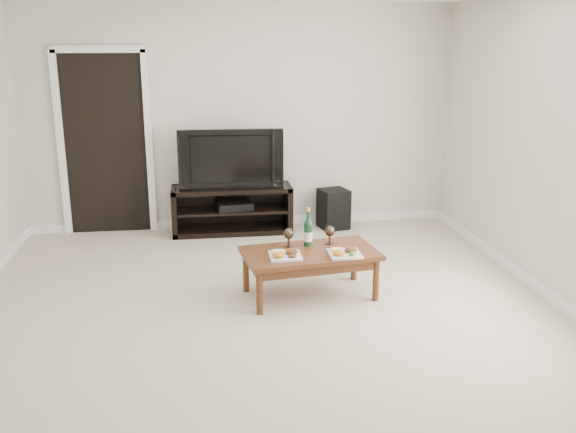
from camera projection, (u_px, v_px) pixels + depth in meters
The scene contains 13 objects.
floor at pixel (267, 321), 5.21m from camera, with size 5.50×5.50×0.00m, color beige.
back_wall at pixel (240, 118), 7.49m from camera, with size 5.00×0.04×2.60m, color beige.
doorway at pixel (106, 145), 7.32m from camera, with size 0.90×0.02×2.05m, color black.
media_console at pixel (232, 209), 7.49m from camera, with size 1.38×0.45×0.55m, color black.
television at pixel (231, 157), 7.32m from camera, with size 1.18×0.16×0.68m, color black.
av_receiver at pixel (234, 205), 7.47m from camera, with size 0.40×0.30×0.08m, color black.
subwoofer at pixel (333, 209), 7.66m from camera, with size 0.31×0.31×0.47m, color black.
coffee_table at pixel (310, 274), 5.66m from camera, with size 1.16×0.63×0.42m, color #542A17.
plate_left at pixel (285, 253), 5.45m from camera, with size 0.27×0.27×0.07m, color white.
plate_right at pixel (345, 251), 5.50m from camera, with size 0.27×0.27×0.07m, color white.
wine_bottle at pixel (308, 227), 5.70m from camera, with size 0.07×0.07×0.35m, color #0F381F.
goblet_left at pixel (289, 237), 5.71m from camera, with size 0.09×0.09×0.17m, color #3B2D20, non-canonical shape.
goblet_right at pixel (330, 235), 5.78m from camera, with size 0.09×0.09×0.17m, color #3B2D20, non-canonical shape.
Camera 1 is at (-0.49, -4.75, 2.25)m, focal length 40.00 mm.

